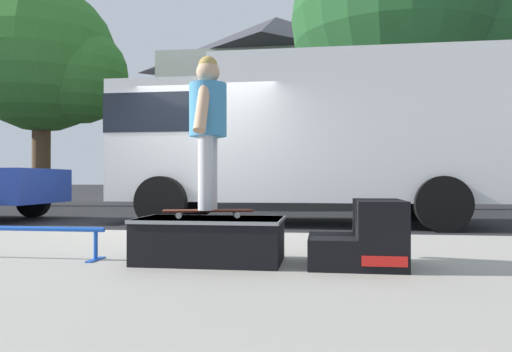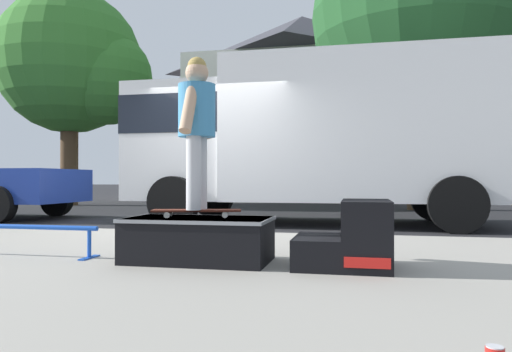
# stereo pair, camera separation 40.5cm
# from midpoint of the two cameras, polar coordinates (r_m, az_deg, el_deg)

# --- Properties ---
(ground_plane) EXTENTS (140.00, 140.00, 0.00)m
(ground_plane) POSITION_cam_midpoint_polar(r_m,az_deg,el_deg) (7.33, -9.79, -7.00)
(ground_plane) COLOR black
(sidewalk_slab) EXTENTS (50.00, 5.00, 0.12)m
(sidewalk_slab) POSITION_cam_midpoint_polar(r_m,az_deg,el_deg) (4.59, -21.43, -10.18)
(sidewalk_slab) COLOR gray
(sidewalk_slab) RESTS_ON ground
(skate_box) EXTENTS (1.26, 0.69, 0.39)m
(skate_box) POSITION_cam_midpoint_polar(r_m,az_deg,el_deg) (4.23, -8.25, -7.39)
(skate_box) COLOR black
(skate_box) RESTS_ON sidewalk_slab
(kicker_ramp) EXTENTS (0.77, 0.70, 0.55)m
(kicker_ramp) POSITION_cam_midpoint_polar(r_m,az_deg,el_deg) (4.06, 10.00, -7.36)
(kicker_ramp) COLOR black
(kicker_ramp) RESTS_ON sidewalk_slab
(grind_rail) EXTENTS (1.51, 0.28, 0.29)m
(grind_rail) POSITION_cam_midpoint_polar(r_m,az_deg,el_deg) (4.94, -27.92, -6.15)
(grind_rail) COLOR blue
(grind_rail) RESTS_ON sidewalk_slab
(skateboard) EXTENTS (0.81, 0.39, 0.07)m
(skateboard) POSITION_cam_midpoint_polar(r_m,az_deg,el_deg) (4.24, -8.49, -4.17)
(skateboard) COLOR #4C1E14
(skateboard) RESTS_ON skate_box
(skater_kid) EXTENTS (0.33, 0.70, 1.35)m
(skater_kid) POSITION_cam_midpoint_polar(r_m,az_deg,el_deg) (4.27, -8.48, 6.71)
(skater_kid) COLOR silver
(skater_kid) RESTS_ON skateboard
(box_truck) EXTENTS (6.91, 2.63, 3.05)m
(box_truck) POSITION_cam_midpoint_polar(r_m,az_deg,el_deg) (9.21, 3.81, 4.93)
(box_truck) COLOR white
(box_truck) RESTS_ON ground
(street_tree_main) EXTENTS (5.14, 4.67, 7.05)m
(street_tree_main) POSITION_cam_midpoint_polar(r_m,az_deg,el_deg) (17.08, -24.03, 12.21)
(street_tree_main) COLOR brown
(street_tree_main) RESTS_ON ground
(street_tree_neighbour) EXTENTS (6.40, 5.82, 8.38)m
(street_tree_neighbour) POSITION_cam_midpoint_polar(r_m,az_deg,el_deg) (14.79, 16.68, 17.14)
(street_tree_neighbour) COLOR brown
(street_tree_neighbour) RESTS_ON ground
(house_behind) EXTENTS (9.54, 8.23, 8.40)m
(house_behind) POSITION_cam_midpoint_polar(r_m,az_deg,el_deg) (22.32, 1.87, 8.32)
(house_behind) COLOR silver
(house_behind) RESTS_ON ground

